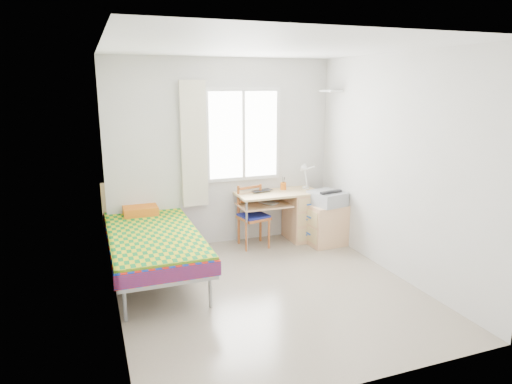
{
  "coord_description": "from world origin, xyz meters",
  "views": [
    {
      "loc": [
        -1.77,
        -4.35,
        2.25
      ],
      "look_at": [
        0.05,
        0.55,
        1.01
      ],
      "focal_mm": 32.0,
      "sensor_mm": 36.0,
      "label": 1
    }
  ],
  "objects_px": {
    "cabinet": "(326,224)",
    "printer": "(327,198)",
    "desk": "(297,213)",
    "chair": "(253,212)",
    "bed": "(152,237)"
  },
  "relations": [
    {
      "from": "bed",
      "to": "chair",
      "type": "xyz_separation_m",
      "value": [
        1.48,
        0.54,
        0.02
      ]
    },
    {
      "from": "bed",
      "to": "printer",
      "type": "bearing_deg",
      "value": 4.75
    },
    {
      "from": "bed",
      "to": "printer",
      "type": "distance_m",
      "value": 2.49
    },
    {
      "from": "cabinet",
      "to": "printer",
      "type": "xyz_separation_m",
      "value": [
        -0.01,
        -0.03,
        0.39
      ]
    },
    {
      "from": "chair",
      "to": "cabinet",
      "type": "xyz_separation_m",
      "value": [
        1.0,
        -0.31,
        -0.19
      ]
    },
    {
      "from": "cabinet",
      "to": "bed",
      "type": "bearing_deg",
      "value": -177.86
    },
    {
      "from": "desk",
      "to": "printer",
      "type": "height_order",
      "value": "printer"
    },
    {
      "from": "printer",
      "to": "bed",
      "type": "bearing_deg",
      "value": 172.47
    },
    {
      "from": "desk",
      "to": "chair",
      "type": "distance_m",
      "value": 0.7
    },
    {
      "from": "desk",
      "to": "chair",
      "type": "bearing_deg",
      "value": -179.82
    },
    {
      "from": "cabinet",
      "to": "desk",
      "type": "bearing_deg",
      "value": 130.65
    },
    {
      "from": "desk",
      "to": "chair",
      "type": "height_order",
      "value": "chair"
    },
    {
      "from": "cabinet",
      "to": "printer",
      "type": "relative_size",
      "value": 1.1
    },
    {
      "from": "bed",
      "to": "desk",
      "type": "height_order",
      "value": "bed"
    },
    {
      "from": "bed",
      "to": "printer",
      "type": "height_order",
      "value": "bed"
    }
  ]
}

